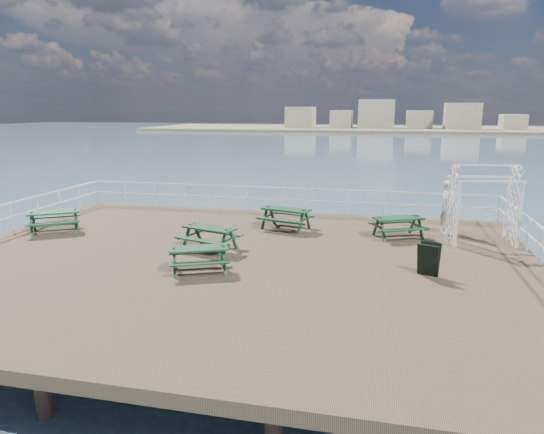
{
  "coord_description": "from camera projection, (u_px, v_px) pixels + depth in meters",
  "views": [
    {
      "loc": [
        4.26,
        -13.37,
        4.43
      ],
      "look_at": [
        0.98,
        1.04,
        1.1
      ],
      "focal_mm": 32.0,
      "sensor_mm": 36.0,
      "label": 1
    }
  ],
  "objects": [
    {
      "name": "picnic_table_a",
      "position": [
        54.0,
        217.0,
        17.67
      ],
      "size": [
        2.23,
        2.13,
        0.85
      ],
      "rotation": [
        0.0,
        0.0,
        0.56
      ],
      "color": "#14381C",
      "rests_on": "ground"
    },
    {
      "name": "sea_backdrop",
      "position": [
        413.0,
        126.0,
        139.54
      ],
      "size": [
        300.0,
        300.0,
        9.2
      ],
      "color": "#445E73",
      "rests_on": "ground"
    },
    {
      "name": "ground",
      "position": [
        233.0,
        263.0,
        14.64
      ],
      "size": [
        18.0,
        14.0,
        0.3
      ],
      "primitive_type": "cube",
      "color": "brown",
      "rests_on": "ground"
    },
    {
      "name": "sandwich_board",
      "position": [
        429.0,
        260.0,
        13.02
      ],
      "size": [
        0.66,
        0.57,
        0.91
      ],
      "rotation": [
        0.0,
        0.0,
        -0.32
      ],
      "color": "black",
      "rests_on": "ground"
    },
    {
      "name": "picnic_table_c",
      "position": [
        398.0,
        223.0,
        16.86
      ],
      "size": [
        2.1,
        1.94,
        0.82
      ],
      "rotation": [
        0.0,
        0.0,
        0.44
      ],
      "color": "#14381C",
      "rests_on": "ground"
    },
    {
      "name": "picnic_table_e",
      "position": [
        199.0,
        254.0,
        13.35
      ],
      "size": [
        1.99,
        1.83,
        0.78
      ],
      "rotation": [
        0.0,
        0.0,
        0.41
      ],
      "color": "#14381C",
      "rests_on": "ground"
    },
    {
      "name": "railing",
      "position": [
        252.0,
        212.0,
        16.88
      ],
      "size": [
        17.77,
        13.76,
        1.1
      ],
      "color": "silver",
      "rests_on": "ground"
    },
    {
      "name": "picnic_table_d",
      "position": [
        210.0,
        233.0,
        15.44
      ],
      "size": [
        2.04,
        1.82,
        0.83
      ],
      "rotation": [
        0.0,
        0.0,
        -0.3
      ],
      "color": "#14381C",
      "rests_on": "ground"
    },
    {
      "name": "picnic_table_b",
      "position": [
        286.0,
        214.0,
        18.09
      ],
      "size": [
        2.11,
        1.87,
        0.87
      ],
      "rotation": [
        0.0,
        0.0,
        -0.27
      ],
      "color": "#14381C",
      "rests_on": "ground"
    },
    {
      "name": "trellis_arbor",
      "position": [
        483.0,
        209.0,
        16.01
      ],
      "size": [
        2.27,
        1.43,
        2.65
      ],
      "rotation": [
        0.0,
        0.0,
        0.15
      ],
      "color": "silver",
      "rests_on": "ground"
    },
    {
      "name": "person",
      "position": [
        448.0,
        207.0,
        17.38
      ],
      "size": [
        0.83,
        0.8,
        1.91
      ],
      "primitive_type": "imported",
      "rotation": [
        0.0,
        0.0,
        0.69
      ],
      "color": "silver",
      "rests_on": "ground"
    }
  ]
}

